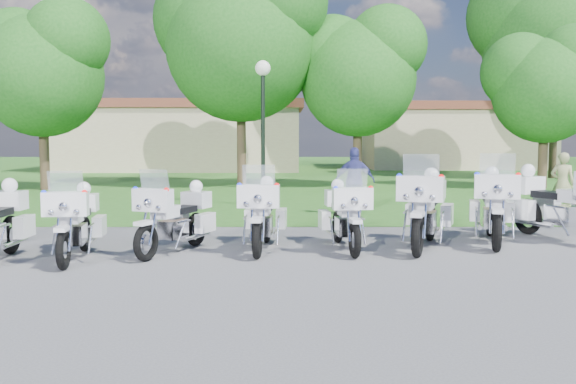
{
  "coord_description": "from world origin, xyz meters",
  "views": [
    {
      "loc": [
        0.33,
        -11.24,
        2.04
      ],
      "look_at": [
        0.35,
        1.2,
        0.95
      ],
      "focal_mm": 40.0,
      "sensor_mm": 36.0,
      "label": 1
    }
  ],
  "objects_px": {
    "motorcycle_4": "(263,213)",
    "motorcycle_5": "(344,214)",
    "motorcycle_8": "(558,202)",
    "lamp_post": "(263,97)",
    "motorcycle_3": "(176,217)",
    "motorcycle_6": "(426,208)",
    "motorcycle_7": "(493,205)",
    "bystander_a": "(562,184)",
    "bystander_c": "(355,181)",
    "motorcycle_2": "(76,221)"
  },
  "relations": [
    {
      "from": "motorcycle_4",
      "to": "motorcycle_5",
      "type": "height_order",
      "value": "motorcycle_4"
    },
    {
      "from": "motorcycle_8",
      "to": "lamp_post",
      "type": "xyz_separation_m",
      "value": [
        -6.02,
        6.14,
        2.42
      ]
    },
    {
      "from": "motorcycle_8",
      "to": "lamp_post",
      "type": "relative_size",
      "value": 0.59
    },
    {
      "from": "motorcycle_3",
      "to": "motorcycle_8",
      "type": "distance_m",
      "value": 7.39
    },
    {
      "from": "motorcycle_6",
      "to": "motorcycle_7",
      "type": "relative_size",
      "value": 0.98
    },
    {
      "from": "motorcycle_3",
      "to": "motorcycle_8",
      "type": "xyz_separation_m",
      "value": [
        7.27,
        1.32,
        0.12
      ]
    },
    {
      "from": "bystander_a",
      "to": "motorcycle_4",
      "type": "bearing_deg",
      "value": 58.03
    },
    {
      "from": "bystander_c",
      "to": "motorcycle_5",
      "type": "bearing_deg",
      "value": 87.51
    },
    {
      "from": "motorcycle_7",
      "to": "lamp_post",
      "type": "relative_size",
      "value": 0.6
    },
    {
      "from": "lamp_post",
      "to": "bystander_a",
      "type": "xyz_separation_m",
      "value": [
        7.82,
        -2.13,
        -2.36
      ]
    },
    {
      "from": "motorcycle_4",
      "to": "bystander_c",
      "type": "height_order",
      "value": "bystander_c"
    },
    {
      "from": "motorcycle_6",
      "to": "motorcycle_8",
      "type": "height_order",
      "value": "motorcycle_8"
    },
    {
      "from": "motorcycle_3",
      "to": "lamp_post",
      "type": "relative_size",
      "value": 0.5
    },
    {
      "from": "motorcycle_8",
      "to": "lamp_post",
      "type": "bearing_deg",
      "value": -68.95
    },
    {
      "from": "motorcycle_2",
      "to": "bystander_c",
      "type": "bearing_deg",
      "value": -137.96
    },
    {
      "from": "motorcycle_5",
      "to": "bystander_a",
      "type": "bearing_deg",
      "value": -146.41
    },
    {
      "from": "motorcycle_5",
      "to": "bystander_c",
      "type": "height_order",
      "value": "bystander_c"
    },
    {
      "from": "motorcycle_2",
      "to": "motorcycle_4",
      "type": "distance_m",
      "value": 3.21
    },
    {
      "from": "motorcycle_3",
      "to": "motorcycle_7",
      "type": "height_order",
      "value": "motorcycle_7"
    },
    {
      "from": "motorcycle_7",
      "to": "bystander_c",
      "type": "bearing_deg",
      "value": -48.52
    },
    {
      "from": "motorcycle_3",
      "to": "motorcycle_7",
      "type": "xyz_separation_m",
      "value": [
        5.9,
        1.01,
        0.1
      ]
    },
    {
      "from": "motorcycle_2",
      "to": "motorcycle_3",
      "type": "relative_size",
      "value": 1.06
    },
    {
      "from": "motorcycle_5",
      "to": "motorcycle_7",
      "type": "height_order",
      "value": "motorcycle_7"
    },
    {
      "from": "motorcycle_2",
      "to": "motorcycle_4",
      "type": "bearing_deg",
      "value": -169.88
    },
    {
      "from": "motorcycle_4",
      "to": "motorcycle_8",
      "type": "distance_m",
      "value": 5.85
    },
    {
      "from": "motorcycle_5",
      "to": "motorcycle_6",
      "type": "xyz_separation_m",
      "value": [
        1.51,
        0.14,
        0.1
      ]
    },
    {
      "from": "motorcycle_2",
      "to": "motorcycle_8",
      "type": "relative_size",
      "value": 0.9
    },
    {
      "from": "motorcycle_3",
      "to": "motorcycle_6",
      "type": "bearing_deg",
      "value": -151.74
    },
    {
      "from": "motorcycle_4",
      "to": "lamp_post",
      "type": "height_order",
      "value": "lamp_post"
    },
    {
      "from": "motorcycle_8",
      "to": "bystander_a",
      "type": "xyz_separation_m",
      "value": [
        1.8,
        4.02,
        0.06
      ]
    },
    {
      "from": "motorcycle_4",
      "to": "bystander_a",
      "type": "relative_size",
      "value": 1.44
    },
    {
      "from": "lamp_post",
      "to": "bystander_c",
      "type": "distance_m",
      "value": 3.99
    },
    {
      "from": "motorcycle_4",
      "to": "lamp_post",
      "type": "distance_m",
      "value": 7.59
    },
    {
      "from": "motorcycle_7",
      "to": "bystander_c",
      "type": "xyz_separation_m",
      "value": [
        -2.2,
        4.3,
        0.14
      ]
    },
    {
      "from": "motorcycle_4",
      "to": "motorcycle_7",
      "type": "xyz_separation_m",
      "value": [
        4.39,
        0.71,
        0.07
      ]
    },
    {
      "from": "motorcycle_3",
      "to": "motorcycle_8",
      "type": "bearing_deg",
      "value": -147.45
    },
    {
      "from": "lamp_post",
      "to": "motorcycle_3",
      "type": "bearing_deg",
      "value": -99.54
    },
    {
      "from": "motorcycle_5",
      "to": "motorcycle_2",
      "type": "bearing_deg",
      "value": 5.71
    },
    {
      "from": "motorcycle_6",
      "to": "bystander_c",
      "type": "relative_size",
      "value": 1.43
    },
    {
      "from": "lamp_post",
      "to": "bystander_a",
      "type": "relative_size",
      "value": 2.6
    },
    {
      "from": "motorcycle_2",
      "to": "motorcycle_3",
      "type": "distance_m",
      "value": 1.68
    },
    {
      "from": "bystander_c",
      "to": "motorcycle_7",
      "type": "bearing_deg",
      "value": 122.78
    },
    {
      "from": "motorcycle_4",
      "to": "motorcycle_5",
      "type": "distance_m",
      "value": 1.47
    },
    {
      "from": "motorcycle_2",
      "to": "motorcycle_5",
      "type": "relative_size",
      "value": 1.01
    },
    {
      "from": "motorcycle_5",
      "to": "motorcycle_8",
      "type": "distance_m",
      "value": 4.41
    },
    {
      "from": "motorcycle_3",
      "to": "motorcycle_5",
      "type": "distance_m",
      "value": 3.0
    },
    {
      "from": "motorcycle_4",
      "to": "motorcycle_6",
      "type": "distance_m",
      "value": 2.98
    },
    {
      "from": "lamp_post",
      "to": "bystander_c",
      "type": "xyz_separation_m",
      "value": [
        2.45,
        -2.15,
        -2.3
      ]
    },
    {
      "from": "motorcycle_5",
      "to": "bystander_c",
      "type": "xyz_separation_m",
      "value": [
        0.72,
        4.99,
        0.25
      ]
    },
    {
      "from": "motorcycle_4",
      "to": "motorcycle_7",
      "type": "bearing_deg",
      "value": -167.18
    }
  ]
}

